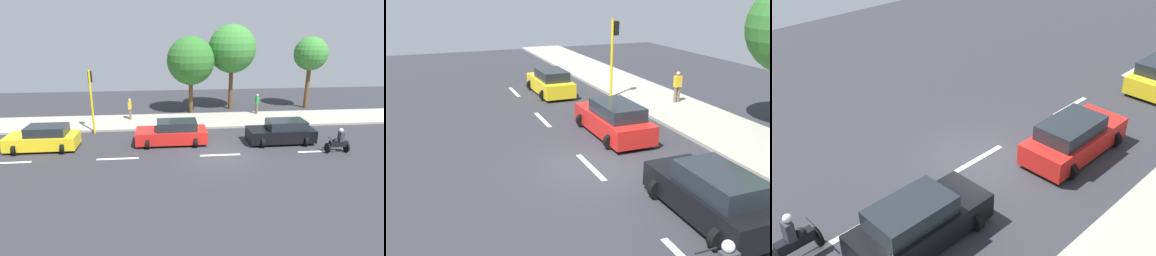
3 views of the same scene
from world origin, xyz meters
TOP-DOWN VIEW (x-y plane):
  - ground_plane at (0.00, 0.00)m, footprint 40.00×60.00m
  - sidewalk at (7.00, 0.00)m, footprint 4.00×60.00m
  - lane_stripe_north at (0.00, -6.00)m, footprint 0.20×2.40m
  - lane_stripe_mid at (0.00, 0.00)m, footprint 0.20×2.40m
  - lane_stripe_south at (0.00, 6.00)m, footprint 0.20×2.40m
  - lane_stripe_far_south at (0.00, 12.00)m, footprint 0.20×2.40m
  - car_red at (2.24, 2.73)m, footprint 2.24×4.53m
  - car_black at (1.76, -4.36)m, footprint 2.16×4.27m
  - car_yellow_cab at (1.93, 10.67)m, footprint 2.18×4.20m
  - motorcycle at (-0.20, -7.16)m, footprint 0.60×1.30m
  - pedestrian_near_signal at (7.63, 5.93)m, footprint 0.40×0.24m
  - pedestrian_by_tree at (8.38, -4.64)m, footprint 0.40×0.24m
  - traffic_light_corner at (4.85, 8.22)m, footprint 0.49×0.24m
  - street_tree_north at (9.77, 0.88)m, footprint 4.04×4.04m
  - street_tree_center at (10.79, -2.83)m, footprint 4.18×4.18m
  - street_tree_south at (10.53, -9.91)m, footprint 2.96×2.96m

SIDE VIEW (x-z plane):
  - ground_plane at x=0.00m, z-range -0.10..0.00m
  - lane_stripe_north at x=0.00m, z-range 0.00..0.01m
  - lane_stripe_mid at x=0.00m, z-range 0.00..0.01m
  - lane_stripe_south at x=0.00m, z-range 0.00..0.01m
  - lane_stripe_far_south at x=0.00m, z-range 0.00..0.01m
  - sidewalk at x=7.00m, z-range 0.00..0.15m
  - motorcycle at x=-0.20m, z-range -0.12..1.41m
  - car_yellow_cab at x=1.93m, z-range -0.05..1.47m
  - car_black at x=1.76m, z-range -0.05..1.47m
  - car_red at x=2.24m, z-range -0.05..1.47m
  - pedestrian_near_signal at x=7.63m, z-range 0.21..1.90m
  - pedestrian_by_tree at x=8.38m, z-range 0.21..1.90m
  - traffic_light_corner at x=4.85m, z-range 0.68..5.18m
  - street_tree_north at x=9.77m, z-range 1.22..7.74m
  - street_tree_south at x=10.53m, z-range 1.67..8.09m
  - street_tree_center at x=10.79m, z-range 1.62..9.09m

